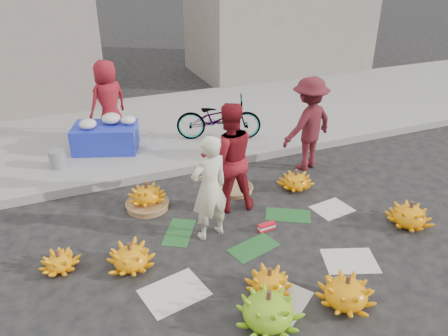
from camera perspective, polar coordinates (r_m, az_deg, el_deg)
name	(u,v)px	position (r m, az deg, el deg)	size (l,w,h in m)	color
ground	(254,238)	(5.99, 3.93, -9.05)	(80.00, 80.00, 0.00)	black
curb	(199,165)	(7.69, -3.22, 0.39)	(40.00, 0.25, 0.15)	gray
sidewalk	(167,125)	(9.54, -7.46, 5.57)	(40.00, 4.00, 0.12)	gray
newspaper_scatter	(283,274)	(5.44, 7.72, -13.57)	(3.20, 1.80, 0.00)	silver
banana_leaves	(241,231)	(6.10, 2.25, -8.22)	(2.00, 1.00, 0.00)	#1B5223
banana_bunch_0	(131,257)	(5.51, -12.10, -11.30)	(0.62, 0.62, 0.37)	#FEA40C
banana_bunch_1	(269,282)	(5.10, 5.92, -14.59)	(0.71, 0.71, 0.34)	#FEA40C
banana_bunch_2	(268,309)	(4.72, 5.78, -17.90)	(0.86, 0.86, 0.44)	#60A918
banana_bunch_3	(346,292)	(5.09, 15.68, -15.31)	(0.82, 0.82, 0.40)	#FEA40C
banana_bunch_4	(409,215)	(6.65, 23.07, -5.66)	(0.65, 0.65, 0.39)	#FEA40C
banana_bunch_5	(296,181)	(7.12, 9.33, -1.64)	(0.57, 0.57, 0.34)	#FEA40C
banana_bunch_6	(59,262)	(5.75, -20.73, -11.36)	(0.53, 0.53, 0.28)	#FEA40C
banana_bunch_7	(147,197)	(6.60, -10.04, -3.77)	(0.69, 0.69, 0.44)	olive
basket_spare	(235,189)	(7.02, 1.43, -2.76)	(0.56, 0.56, 0.06)	olive
incense_stack	(267,227)	(6.12, 5.60, -7.62)	(0.25, 0.08, 0.10)	red
vendor_cream	(209,188)	(5.63, -1.91, -2.67)	(0.53, 0.35, 1.46)	beige
vendor_red	(228,158)	(6.23, 0.59, 1.35)	(0.80, 0.62, 1.64)	maroon
man_striped	(308,124)	(7.58, 10.97, 5.64)	(1.05, 0.61, 1.63)	maroon
flower_table	(106,136)	(8.35, -15.16, 4.09)	(1.31, 1.05, 0.66)	#1C28B7
grey_bucket	(57,159)	(7.97, -20.93, 1.14)	(0.27, 0.27, 0.31)	gray
flower_vendor	(108,101)	(8.61, -14.88, 8.43)	(0.76, 0.50, 1.56)	maroon
bicycle	(219,118)	(8.48, -0.70, 6.57)	(1.64, 0.57, 0.86)	gray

